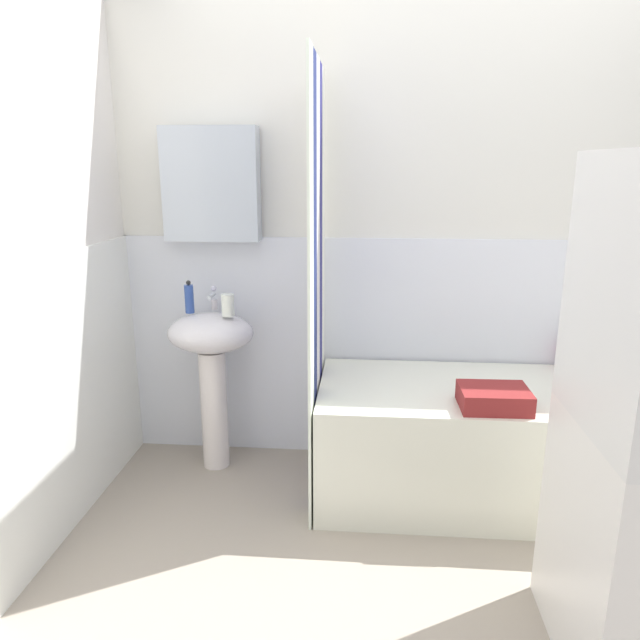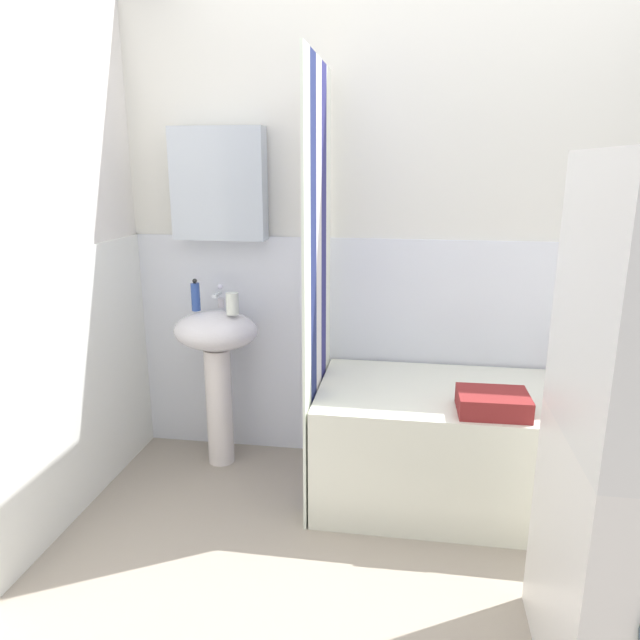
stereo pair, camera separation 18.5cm
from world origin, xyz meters
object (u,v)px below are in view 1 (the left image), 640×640
at_px(towel_folded, 494,398).
at_px(sink, 212,356).
at_px(bathtub, 468,441).
at_px(soap_dispenser, 189,298).
at_px(toothbrush_cup, 228,305).
at_px(conditioner_bottle, 566,354).
at_px(shampoo_bottle, 588,352).

bearing_deg(towel_folded, sink, 163.08).
bearing_deg(bathtub, soap_dispenser, 172.29).
relative_size(toothbrush_cup, towel_folded, 0.37).
height_order(conditioner_bottle, towel_folded, conditioner_bottle).
relative_size(soap_dispenser, shampoo_bottle, 0.83).
distance_m(soap_dispenser, bathtub, 1.54).
xyz_separation_m(sink, bathtub, (1.29, -0.18, -0.34)).
height_order(toothbrush_cup, conditioner_bottle, toothbrush_cup).
distance_m(bathtub, towel_folded, 0.40).
height_order(toothbrush_cup, towel_folded, toothbrush_cup).
height_order(sink, shampoo_bottle, sink).
xyz_separation_m(soap_dispenser, towel_folded, (1.44, -0.42, -0.32)).
distance_m(conditioner_bottle, towel_folded, 0.72).
bearing_deg(sink, toothbrush_cup, -16.85).
bearing_deg(toothbrush_cup, shampoo_bottle, 4.92).
xyz_separation_m(shampoo_bottle, towel_folded, (-0.57, -0.53, -0.05)).
xyz_separation_m(soap_dispenser, conditioner_bottle, (1.91, 0.13, -0.28)).
xyz_separation_m(toothbrush_cup, towel_folded, (1.24, -0.38, -0.30)).
relative_size(soap_dispenser, towel_folded, 0.57).
bearing_deg(bathtub, sink, 172.20).
height_order(sink, bathtub, sink).
bearing_deg(shampoo_bottle, bathtub, -154.00).
height_order(soap_dispenser, toothbrush_cup, soap_dispenser).
height_order(soap_dispenser, bathtub, soap_dispenser).
height_order(sink, toothbrush_cup, toothbrush_cup).
distance_m(toothbrush_cup, towel_folded, 1.33).
xyz_separation_m(soap_dispenser, toothbrush_cup, (0.21, -0.04, -0.02)).
relative_size(bathtub, towel_folded, 4.91).
distance_m(soap_dispenser, conditioner_bottle, 1.94).
relative_size(soap_dispenser, bathtub, 0.12).
xyz_separation_m(shampoo_bottle, conditioner_bottle, (-0.10, 0.02, -0.02)).
bearing_deg(toothbrush_cup, bathtub, -6.98).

